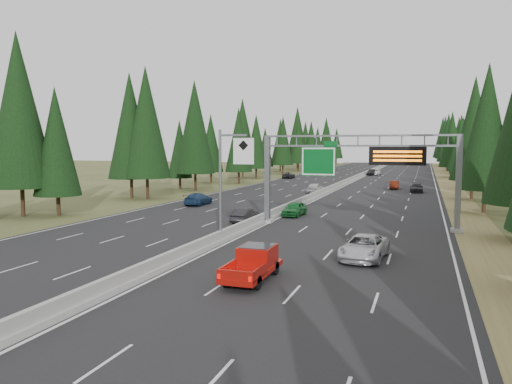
% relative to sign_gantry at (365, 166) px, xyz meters
% --- Properties ---
extents(road, '(32.00, 260.00, 0.08)m').
position_rel_sign_gantry_xyz_m(road, '(-8.92, 45.12, -5.23)').
color(road, black).
rests_on(road, ground).
extents(shoulder_right, '(3.60, 260.00, 0.06)m').
position_rel_sign_gantry_xyz_m(shoulder_right, '(8.88, 45.12, -5.24)').
color(shoulder_right, olive).
rests_on(shoulder_right, ground).
extents(shoulder_left, '(3.60, 260.00, 0.06)m').
position_rel_sign_gantry_xyz_m(shoulder_left, '(-26.72, 45.12, -5.24)').
color(shoulder_left, '#3D4821').
rests_on(shoulder_left, ground).
extents(median_barrier, '(0.70, 260.00, 0.85)m').
position_rel_sign_gantry_xyz_m(median_barrier, '(-8.92, 45.12, -4.85)').
color(median_barrier, gray).
rests_on(median_barrier, road).
extents(sign_gantry, '(16.75, 0.98, 7.80)m').
position_rel_sign_gantry_xyz_m(sign_gantry, '(0.00, 0.00, 0.00)').
color(sign_gantry, slate).
rests_on(sign_gantry, road).
extents(hov_sign_pole, '(2.80, 0.50, 8.00)m').
position_rel_sign_gantry_xyz_m(hov_sign_pole, '(-8.33, -9.92, -0.54)').
color(hov_sign_pole, slate).
rests_on(hov_sign_pole, road).
extents(tree_row_right, '(12.32, 239.85, 18.81)m').
position_rel_sign_gantry_xyz_m(tree_row_right, '(13.18, 31.68, 4.43)').
color(tree_row_right, black).
rests_on(tree_row_right, ground).
extents(tree_row_left, '(11.39, 238.70, 18.95)m').
position_rel_sign_gantry_xyz_m(tree_row_left, '(-31.19, 40.25, 3.75)').
color(tree_row_left, black).
rests_on(tree_row_left, ground).
extents(silver_minivan, '(2.83, 5.38, 1.44)m').
position_rel_sign_gantry_xyz_m(silver_minivan, '(1.38, -11.91, -4.47)').
color(silver_minivan, silver).
rests_on(silver_minivan, road).
extents(red_pickup, '(1.82, 5.09, 1.66)m').
position_rel_sign_gantry_xyz_m(red_pickup, '(-3.46, -18.28, -4.27)').
color(red_pickup, black).
rests_on(red_pickup, road).
extents(car_ahead_green, '(1.92, 4.25, 1.42)m').
position_rel_sign_gantry_xyz_m(car_ahead_green, '(-7.33, 5.12, -4.48)').
color(car_ahead_green, '#176428').
rests_on(car_ahead_green, road).
extents(car_ahead_dkred, '(1.53, 4.04, 1.32)m').
position_rel_sign_gantry_xyz_m(car_ahead_dkred, '(0.13, 40.64, -4.53)').
color(car_ahead_dkred, '#581A0C').
rests_on(car_ahead_dkred, road).
extents(car_ahead_dkgrey, '(1.86, 4.54, 1.32)m').
position_rel_sign_gantry_xyz_m(car_ahead_dkgrey, '(3.63, 35.75, -4.53)').
color(car_ahead_dkgrey, black).
rests_on(car_ahead_dkgrey, road).
extents(car_ahead_white, '(2.40, 5.05, 1.39)m').
position_rel_sign_gantry_xyz_m(car_ahead_white, '(-6.66, 80.94, -4.49)').
color(car_ahead_white, silver).
rests_on(car_ahead_white, road).
extents(car_ahead_far, '(1.87, 4.59, 1.56)m').
position_rel_sign_gantry_xyz_m(car_ahead_far, '(-7.35, 78.70, -4.41)').
color(car_ahead_far, black).
rests_on(car_ahead_far, road).
extents(car_onc_near, '(1.42, 3.97, 1.30)m').
position_rel_sign_gantry_xyz_m(car_onc_near, '(-10.50, -0.49, -4.54)').
color(car_onc_near, black).
rests_on(car_onc_near, road).
extents(car_onc_blue, '(2.09, 4.90, 1.41)m').
position_rel_sign_gantry_xyz_m(car_onc_blue, '(-20.33, 10.50, -4.49)').
color(car_onc_blue, navy).
rests_on(car_onc_blue, road).
extents(car_onc_white, '(2.00, 4.62, 1.55)m').
position_rel_sign_gantry_xyz_m(car_onc_white, '(-10.42, 29.51, -4.41)').
color(car_onc_white, '#B9B9B9').
rests_on(car_onc_white, road).
extents(car_onc_far, '(2.43, 4.76, 1.29)m').
position_rel_sign_gantry_xyz_m(car_onc_far, '(-23.05, 61.47, -4.54)').
color(car_onc_far, black).
rests_on(car_onc_far, road).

